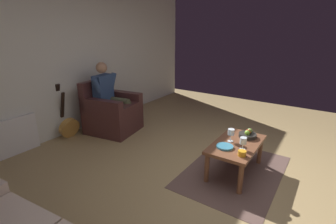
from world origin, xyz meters
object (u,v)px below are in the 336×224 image
(person_seated, at_px, (110,95))
(candle_jar, at_px, (242,153))
(coffee_table, at_px, (236,148))
(wine_glass_near, at_px, (231,133))
(armchair, at_px, (112,113))
(fruit_bowl, at_px, (248,134))
(decorative_dish, at_px, (225,147))
(wine_glass_far, at_px, (243,142))
(guitar, at_px, (69,126))

(person_seated, relative_size, candle_jar, 13.39)
(coffee_table, distance_m, candle_jar, 0.35)
(person_seated, relative_size, wine_glass_near, 7.34)
(armchair, distance_m, candle_jar, 2.54)
(fruit_bowl, height_order, decorative_dish, fruit_bowl)
(fruit_bowl, height_order, candle_jar, fruit_bowl)
(candle_jar, bearing_deg, wine_glass_far, -164.11)
(armchair, bearing_deg, candle_jar, 71.71)
(wine_glass_near, height_order, decorative_dish, wine_glass_near)
(coffee_table, relative_size, guitar, 0.99)
(armchair, height_order, decorative_dish, armchair)
(armchair, xyz_separation_m, candle_jar, (0.40, 2.51, 0.11))
(person_seated, xyz_separation_m, guitar, (0.62, -0.40, -0.46))
(guitar, bearing_deg, fruit_bowl, 105.37)
(wine_glass_far, distance_m, fruit_bowl, 0.40)
(person_seated, relative_size, wine_glass_far, 7.94)
(person_seated, xyz_separation_m, candle_jar, (0.40, 2.52, -0.22))
(person_seated, distance_m, candle_jar, 2.56)
(coffee_table, distance_m, wine_glass_far, 0.25)
(wine_glass_far, bearing_deg, coffee_table, -139.65)
(armchair, xyz_separation_m, guitar, (0.62, -0.40, -0.13))
(guitar, xyz_separation_m, candle_jar, (-0.22, 2.91, 0.24))
(armchair, distance_m, fruit_bowl, 2.41)
(wine_glass_near, bearing_deg, person_seated, -92.60)
(decorative_dish, bearing_deg, coffee_table, 158.80)
(armchair, bearing_deg, wine_glass_near, 78.08)
(person_seated, height_order, wine_glass_far, person_seated)
(coffee_table, xyz_separation_m, guitar, (0.52, -2.75, -0.14))
(person_seated, distance_m, coffee_table, 2.38)
(fruit_bowl, bearing_deg, candle_jar, 10.50)
(armchair, height_order, person_seated, person_seated)
(person_seated, relative_size, guitar, 1.35)
(coffee_table, height_order, fruit_bowl, fruit_bowl)
(armchair, bearing_deg, fruit_bowl, 84.31)
(guitar, height_order, wine_glass_near, guitar)
(wine_glass_near, bearing_deg, armchair, -92.64)
(coffee_table, xyz_separation_m, wine_glass_near, (-0.00, -0.08, 0.19))
(guitar, bearing_deg, wine_glass_near, 100.97)
(fruit_bowl, bearing_deg, armchair, -86.40)
(candle_jar, bearing_deg, guitar, -85.60)
(wine_glass_near, bearing_deg, coffee_table, 89.58)
(wine_glass_near, relative_size, decorative_dish, 0.83)
(fruit_bowl, bearing_deg, wine_glass_far, 8.32)
(armchair, xyz_separation_m, fruit_bowl, (-0.15, 2.41, 0.12))
(armchair, relative_size, guitar, 1.00)
(guitar, relative_size, wine_glass_near, 5.45)
(armchair, relative_size, wine_glass_near, 5.45)
(wine_glass_far, bearing_deg, wine_glass_near, -124.55)
(armchair, relative_size, decorative_dish, 4.54)
(wine_glass_near, bearing_deg, guitar, -79.03)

